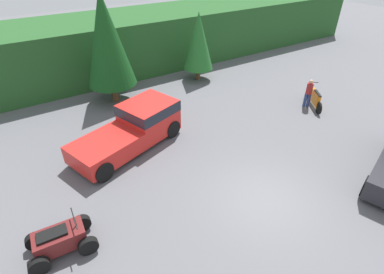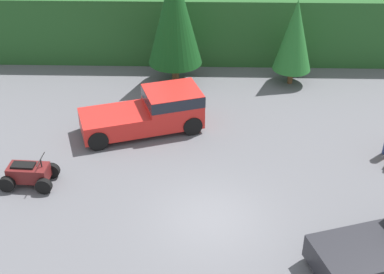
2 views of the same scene
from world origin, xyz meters
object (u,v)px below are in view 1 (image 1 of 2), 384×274
Objects in this scene: quad_atv at (60,240)px; rider_person at (309,92)px; pickup_truck_red at (135,126)px; dirt_bike at (315,99)px.

rider_person reaches higher than quad_atv.
dirt_bike is (10.34, -2.10, -0.47)m from pickup_truck_red.
rider_person is at bearing 12.76° from quad_atv.
quad_atv is 1.26× the size of rider_person.
quad_atv reaches higher than dirt_bike.
pickup_truck_red is 6.18m from quad_atv.
quad_atv is 14.61m from rider_person.
pickup_truck_red is 10.56m from dirt_bike.
pickup_truck_red is at bearing 47.15° from quad_atv.
pickup_truck_red is 2.69× the size of quad_atv.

